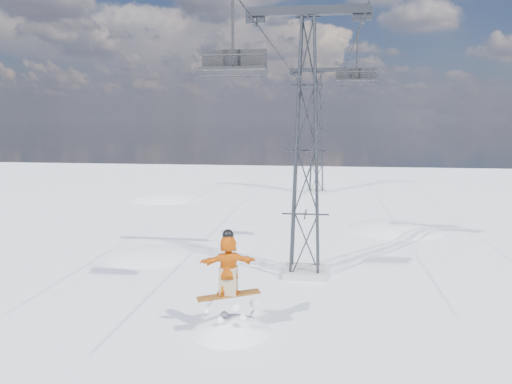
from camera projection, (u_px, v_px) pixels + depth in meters
ground at (264, 359)px, 14.35m from camera, size 120.00×120.00×0.00m
snow_terrain at (236, 341)px, 37.20m from camera, size 39.00×37.00×22.00m
lift_tower_near at (306, 152)px, 21.28m from camera, size 5.20×1.80×11.43m
lift_tower_far at (317, 134)px, 45.78m from camera, size 5.20×1.80×11.43m
haul_cables at (315, 56)px, 31.77m from camera, size 4.46×51.00×0.06m
snowboarder_jump at (231, 377)px, 16.44m from camera, size 4.40×4.40×7.40m
lift_chair_near at (233, 61)px, 16.16m from camera, size 2.16×0.62×2.68m
lift_chair_mid at (357, 75)px, 23.70m from camera, size 1.96×0.56×2.43m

